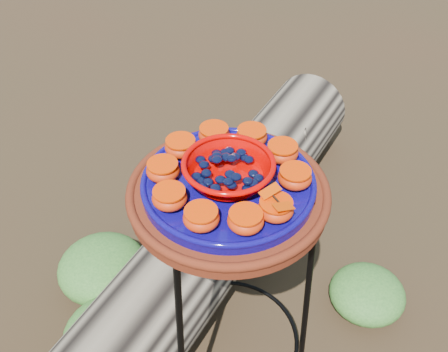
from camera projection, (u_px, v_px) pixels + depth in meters
name	position (u px, v px, depth m)	size (l,w,h in m)	color
plant_stand	(228.00, 297.00, 1.47)	(0.44, 0.44, 0.70)	black
terracotta_saucer	(228.00, 195.00, 1.23)	(0.43, 0.43, 0.04)	#471C0D
cobalt_plate	(228.00, 185.00, 1.21)	(0.37, 0.37, 0.02)	#050336
red_bowl	(228.00, 172.00, 1.18)	(0.19, 0.19, 0.05)	#C20200
glass_gems	(229.00, 158.00, 1.16)	(0.14, 0.14, 0.02)	black
orange_half_0	(276.00, 209.00, 1.11)	(0.07, 0.07, 0.04)	red
orange_half_1	(295.00, 177.00, 1.18)	(0.07, 0.07, 0.04)	red
orange_half_2	(282.00, 152.00, 1.24)	(0.07, 0.07, 0.04)	red
orange_half_3	(252.00, 137.00, 1.28)	(0.07, 0.07, 0.04)	red
orange_half_4	(214.00, 135.00, 1.29)	(0.07, 0.07, 0.04)	red
orange_half_5	(181.00, 147.00, 1.25)	(0.07, 0.07, 0.04)	red
orange_half_6	(163.00, 170.00, 1.19)	(0.07, 0.07, 0.04)	red
orange_half_7	(170.00, 198.00, 1.13)	(0.07, 0.07, 0.04)	red
orange_half_8	(201.00, 218.00, 1.09)	(0.07, 0.07, 0.04)	red
orange_half_9	(246.00, 221.00, 1.08)	(0.07, 0.07, 0.04)	red
butterfly	(277.00, 199.00, 1.09)	(0.09, 0.06, 0.02)	#D93A00
driftwood_log	(220.00, 223.00, 1.94)	(1.64, 0.43, 0.31)	black
foliage_left	(111.00, 334.00, 1.70)	(0.29, 0.29, 0.15)	#295A20
foliage_right	(367.00, 293.00, 1.83)	(0.25, 0.25, 0.12)	#295A20
foliage_back	(102.00, 267.00, 1.89)	(0.30, 0.30, 0.15)	#295A20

